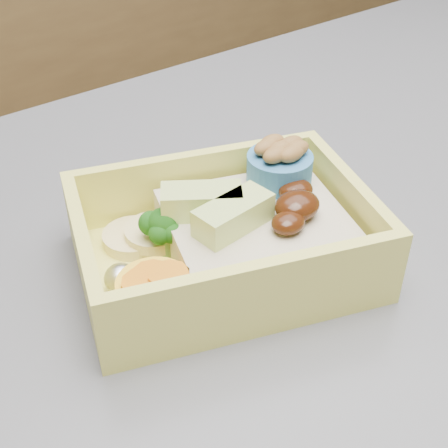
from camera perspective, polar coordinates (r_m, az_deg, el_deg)
bento_box at (r=0.38m, az=0.70°, el=-1.05°), size 0.21×0.18×0.06m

